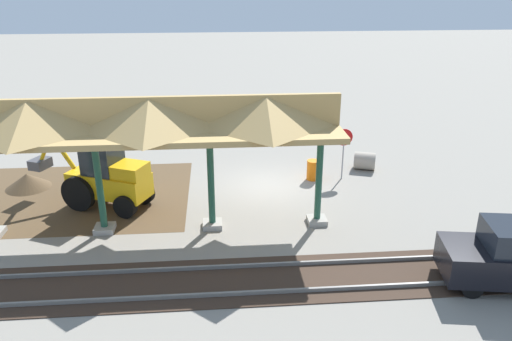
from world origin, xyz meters
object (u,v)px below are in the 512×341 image
object	(u,v)px
stop_sign	(344,143)
concrete_pipe	(365,161)
backhoe	(105,176)
traffic_barrel	(313,170)

from	to	relation	value
stop_sign	concrete_pipe	size ratio (longest dim) A/B	1.98
concrete_pipe	stop_sign	bearing A→B (deg)	38.37
backhoe	concrete_pipe	bearing A→B (deg)	-164.91
concrete_pipe	traffic_barrel	size ratio (longest dim) A/B	1.31
concrete_pipe	traffic_barrel	world-z (taller)	traffic_barrel
stop_sign	traffic_barrel	bearing A→B (deg)	-1.08
stop_sign	concrete_pipe	xyz separation A→B (m)	(-1.35, -1.07, -1.28)
stop_sign	backhoe	distance (m)	10.17
backhoe	traffic_barrel	bearing A→B (deg)	-166.95
concrete_pipe	traffic_barrel	xyz separation A→B (m)	(2.67, 1.05, 0.04)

